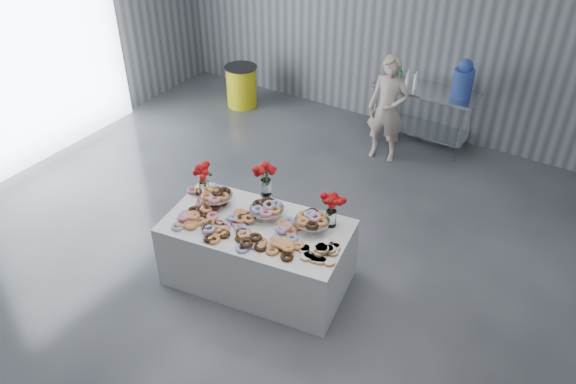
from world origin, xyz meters
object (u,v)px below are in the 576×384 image
Objects in this scene: display_table at (258,253)px; prep_table at (424,106)px; trash_barrel at (242,86)px; water_jug at (463,80)px; person at (388,109)px.

display_table is 1.27× the size of prep_table.
display_table is 2.72× the size of trash_barrel.
display_table is 3.95m from water_jug.
person is (-0.29, -0.67, 0.16)m from prep_table.
prep_table is at bearing 60.44° from person.
prep_table is 0.97× the size of person.
prep_table is 0.75m from person.
prep_table is at bearing 180.00° from water_jug.
water_jug is at bearing -0.00° from prep_table.
water_jug is 0.79× the size of trash_barrel.
prep_table is 0.73m from water_jug.
display_table is 3.13m from person.
trash_barrel is (-2.76, 0.28, -0.42)m from person.
water_jug is at bearing 6.22° from trash_barrel.
trash_barrel is at bearing -172.77° from prep_table.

